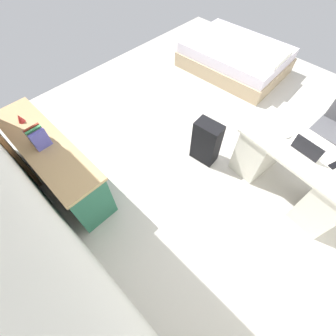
{
  "coord_description": "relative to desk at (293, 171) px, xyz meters",
  "views": [
    {
      "loc": [
        -1.17,
        2.36,
        2.77
      ],
      "look_at": [
        -0.11,
        1.29,
        0.6
      ],
      "focal_mm": 24.98,
      "sensor_mm": 36.0,
      "label": 1
    }
  ],
  "objects": [
    {
      "name": "credenza",
      "position": [
        2.19,
        1.99,
        -0.01
      ],
      "size": [
        1.8,
        0.48,
        0.77
      ],
      "color": "#28664C",
      "rests_on": "ground_plane"
    },
    {
      "name": "laptop",
      "position": [
        0.02,
        0.01,
        0.41
      ],
      "size": [
        0.33,
        0.26,
        0.21
      ],
      "color": "silver",
      "rests_on": "desk"
    },
    {
      "name": "ground_plane",
      "position": [
        1.14,
        -0.14,
        -0.4
      ],
      "size": [
        6.01,
        6.01,
        0.0
      ],
      "primitive_type": "plane",
      "color": "beige"
    },
    {
      "name": "wall_back",
      "position": [
        1.14,
        2.37,
        1.04
      ],
      "size": [
        4.41,
        0.1,
        2.87
      ],
      "primitive_type": "cube",
      "color": "silver",
      "rests_on": "ground_plane"
    },
    {
      "name": "figurine_small",
      "position": [
        2.67,
        1.99,
        0.43
      ],
      "size": [
        0.08,
        0.08,
        0.11
      ],
      "primitive_type": "cone",
      "color": "red",
      "rests_on": "credenza"
    },
    {
      "name": "computer_mouse",
      "position": [
        0.27,
        -0.06,
        0.38
      ],
      "size": [
        0.07,
        0.11,
        0.03
      ],
      "primitive_type": "ellipsoid",
      "rotation": [
        0.0,
        0.0,
        -0.12
      ],
      "color": "white",
      "rests_on": "desk"
    },
    {
      "name": "office_chair",
      "position": [
        -0.07,
        -0.95,
        0.02
      ],
      "size": [
        0.52,
        0.52,
        0.94
      ],
      "color": "black",
      "rests_on": "ground_plane"
    },
    {
      "name": "desk",
      "position": [
        0.0,
        0.0,
        0.0
      ],
      "size": [
        1.51,
        0.82,
        0.76
      ],
      "color": "silver",
      "rests_on": "ground_plane"
    },
    {
      "name": "cell_phone_near_laptop",
      "position": [
        -0.29,
        -0.03,
        0.37
      ],
      "size": [
        0.11,
        0.15,
        0.01
      ],
      "primitive_type": "cube",
      "rotation": [
        0.0,
        0.0,
        -0.33
      ],
      "color": "black",
      "rests_on": "desk"
    },
    {
      "name": "suitcase_black",
      "position": [
        1.08,
        0.34,
        -0.06
      ],
      "size": [
        0.38,
        0.25,
        0.67
      ],
      "primitive_type": "cube",
      "rotation": [
        0.0,
        0.0,
        0.1
      ],
      "color": "black",
      "rests_on": "ground_plane"
    },
    {
      "name": "book_row",
      "position": [
        2.18,
        1.99,
        0.48
      ],
      "size": [
        0.19,
        0.17,
        0.23
      ],
      "color": "#5656B8",
      "rests_on": "credenza"
    },
    {
      "name": "bed",
      "position": [
        2.11,
        -1.83,
        -0.15
      ],
      "size": [
        1.97,
        1.49,
        0.58
      ],
      "color": "tan",
      "rests_on": "ground_plane"
    }
  ]
}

